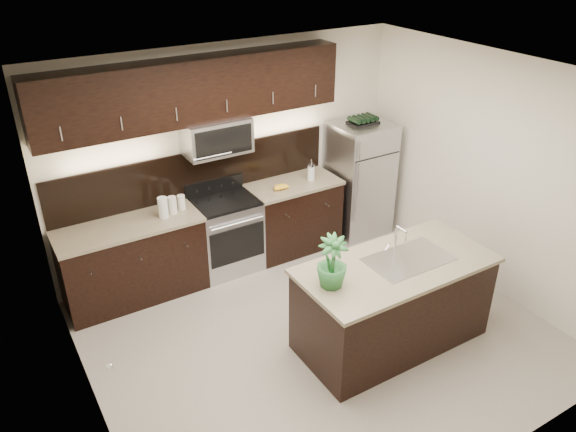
% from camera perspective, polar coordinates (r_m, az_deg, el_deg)
% --- Properties ---
extents(ground, '(4.50, 4.50, 0.00)m').
position_cam_1_polar(ground, '(6.07, 3.19, -11.94)').
color(ground, gray).
rests_on(ground, ground).
extents(room_walls, '(4.52, 4.02, 2.71)m').
position_cam_1_polar(room_walls, '(5.07, 2.88, 2.26)').
color(room_walls, beige).
rests_on(room_walls, ground).
extents(counter_run, '(3.51, 0.65, 0.94)m').
position_cam_1_polar(counter_run, '(6.85, -7.85, -2.29)').
color(counter_run, black).
rests_on(counter_run, ground).
extents(upper_fixtures, '(3.49, 0.40, 1.66)m').
position_cam_1_polar(upper_fixtures, '(6.32, -9.17, 11.55)').
color(upper_fixtures, black).
rests_on(upper_fixtures, counter_run).
extents(island, '(1.96, 0.96, 0.94)m').
position_cam_1_polar(island, '(5.81, 10.58, -8.67)').
color(island, black).
rests_on(island, ground).
extents(sink_faucet, '(0.84, 0.50, 0.28)m').
position_cam_1_polar(sink_faucet, '(5.63, 12.10, -4.14)').
color(sink_faucet, silver).
rests_on(sink_faucet, island).
extents(refrigerator, '(0.75, 0.68, 1.55)m').
position_cam_1_polar(refrigerator, '(7.66, 7.25, 3.77)').
color(refrigerator, '#B2B2B7').
rests_on(refrigerator, ground).
extents(wine_rack, '(0.38, 0.24, 0.09)m').
position_cam_1_polar(wine_rack, '(7.37, 7.63, 9.61)').
color(wine_rack, black).
rests_on(wine_rack, refrigerator).
extents(plant, '(0.32, 0.32, 0.50)m').
position_cam_1_polar(plant, '(5.02, 4.50, -4.69)').
color(plant, '#28652E').
rests_on(plant, island).
extents(canisters, '(0.35, 0.19, 0.24)m').
position_cam_1_polar(canisters, '(6.42, -11.89, 1.04)').
color(canisters, silver).
rests_on(canisters, counter_run).
extents(french_press, '(0.10, 0.10, 0.28)m').
position_cam_1_polar(french_press, '(7.14, 2.36, 4.45)').
color(french_press, silver).
rests_on(french_press, counter_run).
extents(bananas, '(0.21, 0.17, 0.06)m').
position_cam_1_polar(bananas, '(6.89, -1.20, 2.91)').
color(bananas, gold).
rests_on(bananas, counter_run).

